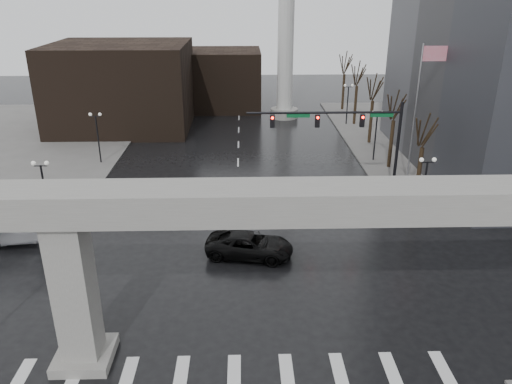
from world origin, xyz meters
TOP-DOWN VIEW (x-y plane):
  - ground at (0.00, 0.00)m, footprint 160.00×160.00m
  - sidewalk_ne at (26.00, 36.00)m, footprint 28.00×36.00m
  - sidewalk_nw at (-26.00, 36.00)m, footprint 28.00×36.00m
  - elevated_guideway at (1.26, 0.00)m, footprint 48.00×2.60m
  - building_far_left at (-14.00, 42.00)m, footprint 16.00×14.00m
  - building_far_mid at (-2.00, 52.00)m, footprint 10.00×10.00m
  - smokestack at (6.00, 46.00)m, footprint 3.60×3.60m
  - signal_mast_arm at (8.99, 18.80)m, footprint 12.12×0.43m
  - flagpole_assembly at (15.29, 22.00)m, footprint 2.06×0.12m
  - lamp_right_0 at (13.50, 14.00)m, footprint 1.22×0.32m
  - lamp_right_1 at (13.50, 28.00)m, footprint 1.22×0.32m
  - lamp_right_2 at (13.50, 42.00)m, footprint 1.22×0.32m
  - lamp_left_0 at (-13.50, 14.00)m, footprint 1.22×0.32m
  - lamp_left_1 at (-13.50, 28.00)m, footprint 1.22×0.32m
  - lamp_left_2 at (-13.50, 42.00)m, footprint 1.22×0.32m
  - tree_right_0 at (14.53, 18.02)m, footprint 1.09×1.58m
  - tree_right_1 at (14.53, 26.02)m, footprint 1.09×1.61m
  - tree_right_2 at (14.53, 34.02)m, footprint 1.10×1.63m
  - tree_right_3 at (14.53, 42.02)m, footprint 1.11×1.66m
  - tree_right_4 at (14.53, 50.02)m, footprint 1.12×1.69m
  - pickup_truck at (0.87, 9.51)m, footprint 5.99×3.57m

SIDE VIEW (x-z plane):
  - ground at x=0.00m, z-range 0.00..0.00m
  - sidewalk_ne at x=26.00m, z-range 0.00..0.15m
  - sidewalk_nw at x=-26.00m, z-range 0.00..0.15m
  - pickup_truck at x=0.87m, z-range 0.00..1.56m
  - tree_right_0 at x=14.53m, z-range -0.97..6.54m
  - tree_right_1 at x=14.53m, z-range -0.99..6.69m
  - tree_right_2 at x=14.53m, z-range -1.01..6.84m
  - tree_right_3 at x=14.53m, z-range -1.03..6.99m
  - tree_right_4 at x=14.53m, z-range -1.05..7.14m
  - lamp_right_0 at x=13.50m, z-range 0.92..6.03m
  - lamp_right_1 at x=13.50m, z-range 0.92..6.03m
  - lamp_right_2 at x=13.50m, z-range 0.92..6.03m
  - lamp_left_0 at x=-13.50m, z-range 0.92..6.03m
  - lamp_left_1 at x=-13.50m, z-range 0.92..6.03m
  - lamp_left_2 at x=-13.50m, z-range 0.92..6.03m
  - building_far_mid at x=-2.00m, z-range 0.00..8.00m
  - building_far_left at x=-14.00m, z-range 0.00..10.00m
  - signal_mast_arm at x=8.99m, z-range 1.83..9.83m
  - elevated_guideway at x=1.26m, z-range 2.53..11.23m
  - flagpole_assembly at x=15.29m, z-range 1.53..13.53m
  - smokestack at x=6.00m, z-range -1.65..28.35m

